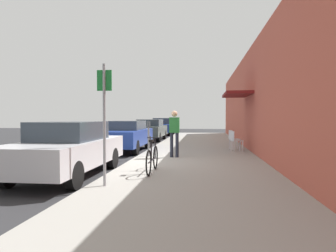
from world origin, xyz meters
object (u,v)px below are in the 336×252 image
Objects in this scene: parked_car_2 at (150,130)px; street_sign at (104,115)px; parked_car_1 at (126,135)px; cafe_chair_0 at (235,140)px; parking_meter at (149,136)px; pedestrian_standing at (174,130)px; bicycle_0 at (152,159)px; parked_car_3 at (163,126)px; parked_car_0 at (68,148)px; cafe_chair_1 at (233,138)px.

parked_car_2 is 13.75m from street_sign.
cafe_chair_0 is at bearing -6.10° from parked_car_1.
cafe_chair_0 is at bearing -54.27° from parked_car_2.
parking_meter is 1.02m from pedestrian_standing.
bicycle_0 is at bearing -95.53° from pedestrian_standing.
street_sign is 1.52× the size of bicycle_0.
parking_meter is at bearing -84.13° from parked_car_3.
cafe_chair_1 is at bearing 51.43° from parked_car_0.
parked_car_0 is at bearing -127.89° from pedestrian_standing.
pedestrian_standing is at bearing -74.19° from parked_car_2.
parked_car_1 is 3.67m from pedestrian_standing.
cafe_chair_0 is at bearing 62.26° from bicycle_0.
parking_meter is (1.55, 3.39, 0.13)m from parked_car_0.
parked_car_3 is 15.42m from pedestrian_standing.
cafe_chair_0 is (3.38, 1.97, -0.26)m from parking_meter.
parked_car_1 is at bearing 134.02° from pedestrian_standing.
street_sign is at bearing -114.27° from cafe_chair_1.
parking_meter is at bearing 102.41° from bicycle_0.
street_sign is at bearing -85.69° from parked_car_3.
parked_car_1 is at bearing -90.00° from parked_car_2.
parked_car_0 reaches higher than parked_car_1.
cafe_chair_1 is (4.93, 6.19, -0.13)m from parked_car_0.
pedestrian_standing is (2.54, -8.95, 0.38)m from parked_car_2.
parked_car_2 is (0.00, 12.21, -0.01)m from parked_car_0.
cafe_chair_1 is 3.82m from pedestrian_standing.
parked_car_3 is at bearing 94.31° from street_sign.
parked_car_2 is 5.06× the size of cafe_chair_1.
bicycle_0 is (0.69, -3.15, -0.41)m from parking_meter.
pedestrian_standing is at bearing -80.54° from parked_car_3.
cafe_chair_1 is 0.51× the size of pedestrian_standing.
street_sign is (1.50, -7.31, 0.90)m from parked_car_1.
cafe_chair_1 is at bearing 65.73° from street_sign.
parked_car_2 is 1.00× the size of parked_car_3.
parked_car_2 reaches higher than parked_car_1.
bicycle_0 is (0.74, 1.67, -1.16)m from street_sign.
parked_car_2 is at bearing 125.73° from cafe_chair_0.
parked_car_2 is at bearing -90.00° from parked_car_3.
parked_car_2 is at bearing 100.61° from bicycle_0.
parked_car_1 is 5.06× the size of cafe_chair_1.
pedestrian_standing is at bearing -129.30° from cafe_chair_1.
parked_car_0 is at bearing -90.00° from parked_car_3.
parked_car_0 is 1.00× the size of parked_car_2.
cafe_chair_1 is (3.38, 2.80, -0.26)m from parking_meter.
parking_meter reaches higher than parked_car_1.
bicycle_0 is 5.78m from cafe_chair_0.
parked_car_3 reaches higher than parked_car_2.
parking_meter is at bearing -80.04° from parked_car_2.
cafe_chair_1 is at bearing 65.66° from bicycle_0.
parked_car_3 reaches higher than parked_car_0.
parked_car_0 is at bearing -90.00° from parked_car_2.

